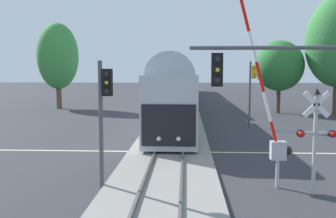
{
  "coord_description": "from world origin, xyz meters",
  "views": [
    {
      "loc": [
        0.9,
        -20.45,
        4.51
      ],
      "look_at": [
        -0.27,
        3.52,
        2.0
      ],
      "focal_mm": 40.55,
      "sensor_mm": 36.0,
      "label": 1
    }
  ],
  "objects_px": {
    "traffic_signal_near_right": "(319,83)",
    "traffic_signal_median": "(104,104)",
    "oak_far_right": "(279,66)",
    "pine_left_background": "(58,56)",
    "commuter_train": "(179,84)",
    "traffic_signal_far_side": "(252,84)",
    "crossing_signal_mast": "(316,130)",
    "crossing_gate_near": "(274,131)"
  },
  "relations": [
    {
      "from": "crossing_signal_mast",
      "to": "traffic_signal_far_side",
      "type": "bearing_deg",
      "value": 88.5
    },
    {
      "from": "traffic_signal_near_right",
      "to": "traffic_signal_median",
      "type": "bearing_deg",
      "value": 161.28
    },
    {
      "from": "pine_left_background",
      "to": "oak_far_right",
      "type": "relative_size",
      "value": 1.31
    },
    {
      "from": "commuter_train",
      "to": "traffic_signal_near_right",
      "type": "distance_m",
      "value": 36.86
    },
    {
      "from": "traffic_signal_median",
      "to": "commuter_train",
      "type": "bearing_deg",
      "value": 86.42
    },
    {
      "from": "commuter_train",
      "to": "traffic_signal_median",
      "type": "height_order",
      "value": "commuter_train"
    },
    {
      "from": "oak_far_right",
      "to": "commuter_train",
      "type": "bearing_deg",
      "value": 141.34
    },
    {
      "from": "traffic_signal_near_right",
      "to": "pine_left_background",
      "type": "distance_m",
      "value": 36.84
    },
    {
      "from": "traffic_signal_far_side",
      "to": "oak_far_right",
      "type": "xyz_separation_m",
      "value": [
        4.5,
        10.26,
        1.44
      ]
    },
    {
      "from": "crossing_gate_near",
      "to": "traffic_signal_median",
      "type": "distance_m",
      "value": 6.46
    },
    {
      "from": "pine_left_background",
      "to": "oak_far_right",
      "type": "xyz_separation_m",
      "value": [
        24.27,
        -3.5,
        -1.13
      ]
    },
    {
      "from": "traffic_signal_median",
      "to": "oak_far_right",
      "type": "height_order",
      "value": "oak_far_right"
    },
    {
      "from": "traffic_signal_far_side",
      "to": "crossing_signal_mast",
      "type": "bearing_deg",
      "value": -91.5
    },
    {
      "from": "crossing_signal_mast",
      "to": "oak_far_right",
      "type": "distance_m",
      "value": 26.65
    },
    {
      "from": "crossing_signal_mast",
      "to": "commuter_train",
      "type": "bearing_deg",
      "value": 99.07
    },
    {
      "from": "crossing_signal_mast",
      "to": "traffic_signal_median",
      "type": "bearing_deg",
      "value": 178.23
    },
    {
      "from": "commuter_train",
      "to": "traffic_signal_median",
      "type": "xyz_separation_m",
      "value": [
        -2.14,
        -34.16,
        0.51
      ]
    },
    {
      "from": "crossing_signal_mast",
      "to": "pine_left_background",
      "type": "relative_size",
      "value": 0.39
    },
    {
      "from": "crossing_gate_near",
      "to": "traffic_signal_near_right",
      "type": "relative_size",
      "value": 1.19
    },
    {
      "from": "pine_left_background",
      "to": "oak_far_right",
      "type": "distance_m",
      "value": 24.54
    },
    {
      "from": "crossing_gate_near",
      "to": "traffic_signal_near_right",
      "type": "bearing_deg",
      "value": -78.08
    },
    {
      "from": "crossing_gate_near",
      "to": "pine_left_background",
      "type": "height_order",
      "value": "pine_left_background"
    },
    {
      "from": "traffic_signal_near_right",
      "to": "crossing_signal_mast",
      "type": "bearing_deg",
      "value": 72.38
    },
    {
      "from": "traffic_signal_median",
      "to": "traffic_signal_near_right",
      "type": "bearing_deg",
      "value": -18.72
    },
    {
      "from": "crossing_gate_near",
      "to": "traffic_signal_far_side",
      "type": "xyz_separation_m",
      "value": [
        1.69,
        15.07,
        1.25
      ]
    },
    {
      "from": "commuter_train",
      "to": "pine_left_background",
      "type": "bearing_deg",
      "value": -160.81
    },
    {
      "from": "commuter_train",
      "to": "oak_far_right",
      "type": "relative_size",
      "value": 8.31
    },
    {
      "from": "crossing_gate_near",
      "to": "oak_far_right",
      "type": "distance_m",
      "value": 26.21
    },
    {
      "from": "commuter_train",
      "to": "traffic_signal_near_right",
      "type": "bearing_deg",
      "value": -82.49
    },
    {
      "from": "traffic_signal_near_right",
      "to": "oak_far_right",
      "type": "bearing_deg",
      "value": 78.8
    },
    {
      "from": "traffic_signal_median",
      "to": "traffic_signal_far_side",
      "type": "xyz_separation_m",
      "value": [
        8.04,
        15.58,
        0.19
      ]
    },
    {
      "from": "crossing_signal_mast",
      "to": "traffic_signal_near_right",
      "type": "height_order",
      "value": "traffic_signal_near_right"
    },
    {
      "from": "commuter_train",
      "to": "traffic_signal_far_side",
      "type": "height_order",
      "value": "commuter_train"
    },
    {
      "from": "crossing_signal_mast",
      "to": "traffic_signal_median",
      "type": "height_order",
      "value": "traffic_signal_median"
    },
    {
      "from": "commuter_train",
      "to": "traffic_signal_far_side",
      "type": "xyz_separation_m",
      "value": [
        5.9,
        -18.59,
        0.7
      ]
    },
    {
      "from": "crossing_gate_near",
      "to": "pine_left_background",
      "type": "bearing_deg",
      "value": 122.09
    },
    {
      "from": "traffic_signal_median",
      "to": "oak_far_right",
      "type": "relative_size",
      "value": 0.65
    },
    {
      "from": "pine_left_background",
      "to": "commuter_train",
      "type": "bearing_deg",
      "value": 19.19
    },
    {
      "from": "traffic_signal_far_side",
      "to": "pine_left_background",
      "type": "distance_m",
      "value": 24.22
    },
    {
      "from": "traffic_signal_median",
      "to": "oak_far_right",
      "type": "distance_m",
      "value": 28.77
    },
    {
      "from": "crossing_gate_near",
      "to": "traffic_signal_median",
      "type": "xyz_separation_m",
      "value": [
        -6.35,
        -0.51,
        1.06
      ]
    },
    {
      "from": "pine_left_background",
      "to": "crossing_gate_near",
      "type": "bearing_deg",
      "value": -57.91
    }
  ]
}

